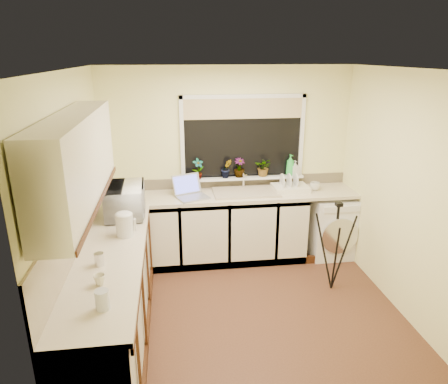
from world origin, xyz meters
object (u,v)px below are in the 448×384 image
(soap_bottle_green, at_px, (290,165))
(plant_b, at_px, (226,169))
(tripod, at_px, (335,247))
(plant_d, at_px, (264,167))
(kettle, at_px, (125,225))
(cup_back, at_px, (315,186))
(microwave, at_px, (125,200))
(plant_a, at_px, (198,169))
(laptop, at_px, (190,191))
(glass_jug, at_px, (102,300))
(plant_c, at_px, (239,168))
(washing_machine, at_px, (331,225))
(soap_bottle_clear, at_px, (295,168))
(cup_left, at_px, (100,280))
(steel_jar, at_px, (99,259))
(dish_rack, at_px, (290,188))

(soap_bottle_green, bearing_deg, plant_b, -179.01)
(tripod, bearing_deg, plant_d, 104.74)
(kettle, xyz_separation_m, cup_back, (2.30, 1.11, -0.06))
(tripod, xyz_separation_m, microwave, (-2.29, 0.34, 0.54))
(kettle, relative_size, tripod, 0.21)
(plant_a, distance_m, plant_d, 0.86)
(laptop, relative_size, glass_jug, 3.30)
(kettle, relative_size, soap_bottle_green, 0.80)
(plant_c, height_order, cup_back, plant_c)
(kettle, xyz_separation_m, glass_jug, (-0.04, -1.21, -0.04))
(washing_machine, bearing_deg, soap_bottle_green, 152.83)
(laptop, distance_m, plant_c, 0.74)
(cup_back, bearing_deg, tripod, -93.22)
(soap_bottle_clear, bearing_deg, soap_bottle_green, 164.38)
(kettle, bearing_deg, tripod, 5.42)
(tripod, distance_m, plant_a, 1.92)
(plant_a, bearing_deg, cup_left, -112.85)
(microwave, distance_m, soap_bottle_green, 2.20)
(cup_back, bearing_deg, cup_left, -140.45)
(glass_jug, bearing_deg, soap_bottle_green, 50.88)
(laptop, relative_size, plant_c, 1.90)
(cup_back, relative_size, cup_left, 1.46)
(cup_back, bearing_deg, kettle, -154.30)
(plant_a, bearing_deg, steel_jar, -117.38)
(kettle, height_order, dish_rack, kettle)
(kettle, xyz_separation_m, plant_c, (1.34, 1.32, 0.16))
(plant_a, bearing_deg, plant_b, 2.29)
(plant_c, relative_size, soap_bottle_green, 0.90)
(dish_rack, xyz_separation_m, plant_b, (-0.81, 0.18, 0.24))
(plant_c, xyz_separation_m, soap_bottle_clear, (0.74, -0.02, -0.03))
(washing_machine, distance_m, plant_a, 1.92)
(steel_jar, distance_m, plant_d, 2.64)
(kettle, height_order, glass_jug, kettle)
(washing_machine, relative_size, soap_bottle_green, 2.96)
(tripod, relative_size, plant_c, 4.24)
(plant_d, distance_m, cup_back, 0.70)
(plant_c, bearing_deg, cup_back, -12.92)
(kettle, distance_m, glass_jug, 1.21)
(glass_jug, xyz_separation_m, plant_a, (0.85, 2.50, 0.21))
(kettle, xyz_separation_m, soap_bottle_green, (2.02, 1.33, 0.18))
(cup_left, bearing_deg, dish_rack, 43.92)
(steel_jar, relative_size, plant_b, 0.45)
(kettle, xyz_separation_m, tripod, (2.25, 0.21, -0.48))
(plant_a, bearing_deg, tripod, -36.99)
(plant_d, bearing_deg, washing_machine, -16.74)
(cup_back, distance_m, cup_left, 3.12)
(microwave, height_order, cup_left, microwave)
(kettle, relative_size, dish_rack, 0.49)
(microwave, bearing_deg, tripod, -100.71)
(microwave, bearing_deg, soap_bottle_clear, -72.69)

